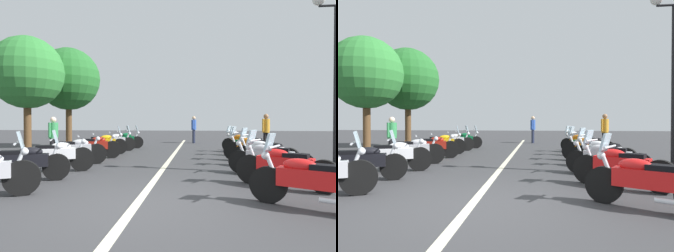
# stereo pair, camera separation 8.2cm
# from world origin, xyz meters

# --- Properties ---
(ground_plane) EXTENTS (80.00, 80.00, 0.00)m
(ground_plane) POSITION_xyz_m (0.00, 0.00, 0.00)
(ground_plane) COLOR #38383A
(lane_centre_stripe) EXTENTS (22.49, 0.16, 0.01)m
(lane_centre_stripe) POSITION_xyz_m (5.77, 0.00, 0.00)
(lane_centre_stripe) COLOR beige
(lane_centre_stripe) RESTS_ON ground_plane
(motorcycle_left_row_1) EXTENTS (1.02, 2.00, 1.21)m
(motorcycle_left_row_1) POSITION_xyz_m (1.59, 2.99, 0.47)
(motorcycle_left_row_1) COLOR black
(motorcycle_left_row_1) RESTS_ON ground_plane
(motorcycle_left_row_2) EXTENTS (1.09, 2.00, 1.02)m
(motorcycle_left_row_2) POSITION_xyz_m (2.86, 2.90, 0.47)
(motorcycle_left_row_2) COLOR black
(motorcycle_left_row_2) RESTS_ON ground_plane
(motorcycle_left_row_3) EXTENTS (0.99, 1.96, 1.02)m
(motorcycle_left_row_3) POSITION_xyz_m (4.30, 2.95, 0.47)
(motorcycle_left_row_3) COLOR black
(motorcycle_left_row_3) RESTS_ON ground_plane
(motorcycle_left_row_4) EXTENTS (0.90, 1.98, 1.01)m
(motorcycle_left_row_4) POSITION_xyz_m (5.86, 2.89, 0.46)
(motorcycle_left_row_4) COLOR black
(motorcycle_left_row_4) RESTS_ON ground_plane
(motorcycle_left_row_5) EXTENTS (0.91, 2.08, 1.23)m
(motorcycle_left_row_5) POSITION_xyz_m (7.23, 3.01, 0.48)
(motorcycle_left_row_5) COLOR black
(motorcycle_left_row_5) RESTS_ON ground_plane
(motorcycle_left_row_6) EXTENTS (1.12, 2.04, 1.22)m
(motorcycle_left_row_6) POSITION_xyz_m (8.54, 2.96, 0.47)
(motorcycle_left_row_6) COLOR black
(motorcycle_left_row_6) RESTS_ON ground_plane
(motorcycle_left_row_7) EXTENTS (0.93, 2.05, 1.21)m
(motorcycle_left_row_7) POSITION_xyz_m (9.96, 2.83, 0.47)
(motorcycle_left_row_7) COLOR black
(motorcycle_left_row_7) RESTS_ON ground_plane
(motorcycle_right_row_0) EXTENTS (1.12, 1.81, 1.21)m
(motorcycle_right_row_0) POSITION_xyz_m (0.11, -2.82, 0.46)
(motorcycle_right_row_0) COLOR black
(motorcycle_right_row_0) RESTS_ON ground_plane
(motorcycle_right_row_1) EXTENTS (1.24, 1.90, 1.22)m
(motorcycle_right_row_1) POSITION_xyz_m (1.60, -2.83, 0.47)
(motorcycle_right_row_1) COLOR black
(motorcycle_right_row_1) RESTS_ON ground_plane
(motorcycle_right_row_2) EXTENTS (1.07, 2.04, 0.99)m
(motorcycle_right_row_2) POSITION_xyz_m (2.99, -2.87, 0.45)
(motorcycle_right_row_2) COLOR black
(motorcycle_right_row_2) RESTS_ON ground_plane
(motorcycle_right_row_3) EXTENTS (1.19, 1.81, 1.21)m
(motorcycle_right_row_3) POSITION_xyz_m (4.33, -3.04, 0.47)
(motorcycle_right_row_3) COLOR black
(motorcycle_right_row_3) RESTS_ON ground_plane
(motorcycle_right_row_4) EXTENTS (1.01, 2.04, 1.23)m
(motorcycle_right_row_4) POSITION_xyz_m (5.71, -2.95, 0.48)
(motorcycle_right_row_4) COLOR black
(motorcycle_right_row_4) RESTS_ON ground_plane
(motorcycle_right_row_5) EXTENTS (1.11, 2.00, 1.22)m
(motorcycle_right_row_5) POSITION_xyz_m (7.22, -3.08, 0.47)
(motorcycle_right_row_5) COLOR black
(motorcycle_right_row_5) RESTS_ON ground_plane
(motorcycle_right_row_6) EXTENTS (1.16, 1.83, 1.21)m
(motorcycle_right_row_6) POSITION_xyz_m (8.63, -3.03, 0.47)
(motorcycle_right_row_6) COLOR black
(motorcycle_right_row_6) RESTS_ON ground_plane
(traffic_cone_0) EXTENTS (0.36, 0.36, 0.61)m
(traffic_cone_0) POSITION_xyz_m (6.87, 4.49, 0.29)
(traffic_cone_0) COLOR orange
(traffic_cone_0) RESTS_ON ground_plane
(bystander_0) EXTENTS (0.38, 0.42, 1.77)m
(bystander_0) POSITION_xyz_m (9.42, -4.25, 1.05)
(bystander_0) COLOR black
(bystander_0) RESTS_ON ground_plane
(bystander_2) EXTENTS (0.53, 0.32, 1.58)m
(bystander_2) POSITION_xyz_m (5.41, 4.28, 0.92)
(bystander_2) COLOR black
(bystander_2) RESTS_ON ground_plane
(bystander_3) EXTENTS (0.52, 0.32, 1.76)m
(bystander_3) POSITION_xyz_m (14.21, -0.74, 1.04)
(bystander_3) COLOR #1E2338
(bystander_3) RESTS_ON ground_plane
(roadside_tree_0) EXTENTS (3.20, 3.20, 5.18)m
(roadside_tree_0) POSITION_xyz_m (7.39, 6.53, 3.57)
(roadside_tree_0) COLOR brown
(roadside_tree_0) RESTS_ON ground_plane
(roadside_tree_1) EXTENTS (3.37, 3.37, 5.41)m
(roadside_tree_1) POSITION_xyz_m (10.39, 6.01, 3.71)
(roadside_tree_1) COLOR brown
(roadside_tree_1) RESTS_ON ground_plane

